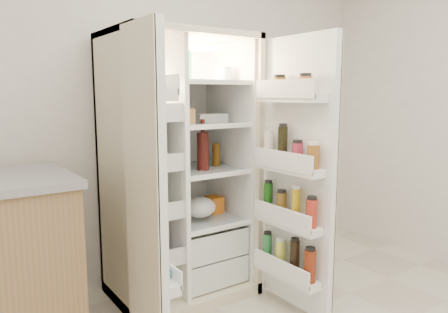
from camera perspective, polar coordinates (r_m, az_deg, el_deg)
wall_back at (r=3.28m, az=-8.15°, el=7.37°), size 4.00×0.02×2.70m
refrigerator at (r=3.01m, az=-6.17°, el=-4.34°), size 0.92×0.70×1.80m
freezer_door at (r=2.23m, az=-10.43°, el=-5.06°), size 0.15×0.40×1.72m
fridge_door at (r=2.70m, az=9.72°, el=-3.02°), size 0.17×0.58×1.72m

